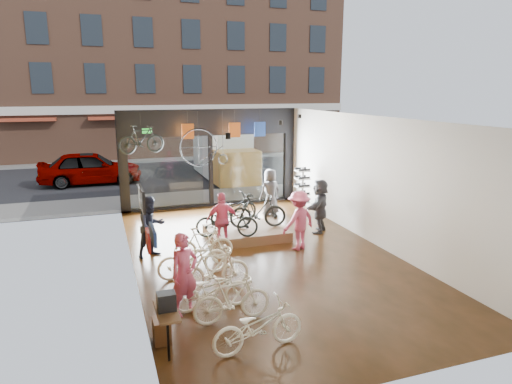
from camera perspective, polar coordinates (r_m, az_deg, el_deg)
name	(u,v)px	position (r m, az deg, el deg)	size (l,w,h in m)	color
ground_plane	(263,256)	(12.91, 0.83, -7.98)	(7.00, 12.00, 0.04)	black
ceiling	(263,118)	(12.10, 0.89, 9.30)	(7.00, 12.00, 0.04)	black
wall_left	(129,199)	(11.66, -15.62, -0.85)	(0.04, 12.00, 3.80)	olive
wall_right	(374,181)	(13.94, 14.58, 1.38)	(0.04, 12.00, 3.80)	beige
wall_back	(400,270)	(7.24, 17.61, -9.28)	(7.00, 0.04, 3.80)	beige
storefront	(211,158)	(18.02, -5.71, 4.22)	(7.00, 0.26, 3.80)	black
exit_sign	(147,131)	(17.37, -13.47, 7.44)	(0.35, 0.06, 0.18)	#198C26
street_road	(175,169)	(27.05, -10.11, 2.82)	(30.00, 18.00, 0.02)	black
sidewalk_near	(205,197)	(19.52, -6.42, -0.65)	(30.00, 2.40, 0.12)	slate
sidewalk_far	(165,159)	(30.95, -11.32, 4.13)	(30.00, 2.00, 0.12)	slate
opposite_building	(155,53)	(33.20, -12.49, 16.66)	(26.00, 5.00, 14.00)	brown
street_car	(90,168)	(23.64, -19.99, 2.86)	(1.92, 4.77, 1.63)	gray
box_truck	(226,155)	(23.41, -3.72, 4.59)	(2.12, 6.35, 2.50)	silver
floor_bike_0	(258,326)	(8.39, 0.25, -16.46)	(0.60, 1.72, 0.90)	white
floor_bike_1	(232,299)	(9.29, -3.02, -13.21)	(0.45, 1.60, 0.96)	white
floor_bike_2	(212,290)	(9.82, -5.52, -12.05)	(0.58, 1.66, 0.87)	white
floor_bike_3	(213,269)	(10.64, -5.36, -9.56)	(0.49, 1.73, 1.04)	white
floor_bike_4	(193,258)	(11.47, -7.91, -8.19)	(0.63, 1.80, 0.95)	white
floor_bike_5	(204,244)	(12.40, -6.57, -6.50)	(0.45, 1.60, 0.96)	white
display_platform	(246,233)	(14.33, -1.21, -5.13)	(2.40, 1.80, 0.30)	brown
display_bike_left	(227,221)	(13.36, -3.67, -3.68)	(0.63, 1.82, 0.95)	black
display_bike_mid	(258,211)	(14.22, 0.25, -2.41)	(0.50, 1.78, 1.07)	black
display_bike_right	(234,209)	(14.61, -2.78, -2.19)	(0.65, 1.86, 0.98)	black
customer_0	(184,274)	(9.54, -8.93, -10.09)	(0.63, 0.41, 1.73)	#CC4C72
customer_1	(151,227)	(12.88, -12.95, -4.25)	(0.83, 0.65, 1.71)	#161C33
customer_2	(222,220)	(13.33, -4.22, -3.52)	(0.97, 0.40, 1.65)	#CC4C72
customer_3	(299,220)	(13.17, 5.38, -3.55)	(1.12, 0.64, 1.73)	#CC4C72
customer_4	(270,192)	(16.79, 1.80, 0.01)	(0.83, 0.54, 1.70)	#3F3F44
customer_5	(320,206)	(14.84, 8.00, -1.73)	(1.62, 0.52, 1.74)	#3F3F44
sunglasses_rack	(302,190)	(17.12, 5.78, 0.22)	(0.51, 0.42, 1.72)	white
wall_merch	(153,274)	(8.52, -12.79, -9.97)	(0.40, 2.40, 2.60)	navy
penny_farthing	(206,148)	(16.30, -6.23, 5.44)	(1.67, 0.06, 1.34)	black
hung_bike	(141,139)	(15.69, -14.14, 6.41)	(0.45, 1.58, 0.95)	black
jersey_left	(188,131)	(16.90, -8.53, 7.51)	(0.45, 0.03, 0.55)	#CC5919
jersey_mid	(235,130)	(17.32, -2.69, 7.75)	(0.45, 0.03, 0.55)	#CC5919
jersey_right	(260,129)	(17.63, 0.48, 7.85)	(0.45, 0.03, 0.55)	#1E3F99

